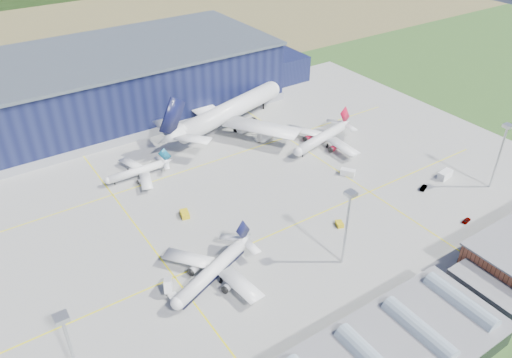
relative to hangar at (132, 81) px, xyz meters
The scene contains 21 objects.
ground 95.56m from the hangar, 91.70° to the right, with size 600.00×600.00×0.00m, color #30521E.
apron 85.64m from the hangar, 91.90° to the right, with size 220.00×160.00×0.08m.
farmland 125.76m from the hangar, 91.29° to the left, with size 600.00×220.00×0.01m, color olive.
treeline 205.36m from the hangar, 90.78° to the left, with size 600.00×8.00×8.00m, color black.
hangar is the anchor object (origin of this frame).
light_mast_west 139.77m from the hangar, 116.71° to the right, with size 2.60×2.60×23.00m.
light_mast_center 125.07m from the hangar, 86.70° to the right, with size 2.60×2.60×23.00m.
light_mast_east 144.23m from the hangar, 59.95° to the right, with size 2.60×2.60×23.00m.
airliner_navy 114.65m from the hangar, 102.92° to the right, with size 32.15×31.45×10.48m, color white, non-canonical shape.
airliner_red 84.94m from the hangar, 59.24° to the right, with size 34.07×33.32×11.11m, color white, non-canonical shape.
airliner_widebody 46.49m from the hangar, 58.89° to the right, with size 67.68×66.21×22.07m, color white, non-canonical shape.
airliner_regional 59.67m from the hangar, 112.18° to the right, with size 24.63×24.09×8.03m, color white, non-canonical shape.
gse_tug_a 85.69m from the hangar, 102.64° to the right, with size 2.38×3.90×1.63m, color gold.
gse_tug_b 114.41m from the hangar, 81.32° to the right, with size 1.91×2.87×1.24m, color gold.
gse_cart_a 97.68m from the hangar, 59.59° to the right, with size 2.09×3.14×1.36m, color white.
gse_van_b 101.34m from the hangar, 67.72° to the right, with size 2.24×4.88×2.24m, color white.
gse_cart_b 63.26m from the hangar, 64.51° to the right, with size 1.96×2.94×1.27m, color white.
gse_van_c 130.35m from the hangar, 60.34° to the right, with size 2.63×5.48×2.63m, color white.
airstair 115.16m from the hangar, 108.46° to the right, with size 1.86×4.65×2.98m, color white.
car_a 141.86m from the hangar, 69.34° to the right, with size 1.42×3.52×1.20m, color #99999E.
car_b 125.79m from the hangar, 64.94° to the right, with size 1.39×4.00×1.32m, color #99999E.
Camera 1 is at (-65.16, -100.22, 92.00)m, focal length 35.00 mm.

